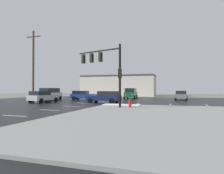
# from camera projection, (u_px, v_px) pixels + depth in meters

# --- Properties ---
(ground_plane) EXTENTS (120.00, 120.00, 0.00)m
(ground_plane) POSITION_uv_depth(u_px,v_px,m) (93.00, 103.00, 27.14)
(ground_plane) COLOR slate
(road_asphalt) EXTENTS (44.00, 44.00, 0.02)m
(road_asphalt) POSITION_uv_depth(u_px,v_px,m) (93.00, 103.00, 27.14)
(road_asphalt) COLOR black
(road_asphalt) RESTS_ON ground_plane
(sidewalk_corner) EXTENTS (18.00, 18.00, 0.14)m
(sidewalk_corner) POSITION_uv_depth(u_px,v_px,m) (201.00, 119.00, 12.11)
(sidewalk_corner) COLOR gray
(sidewalk_corner) RESTS_ON ground_plane
(snow_strip_curbside) EXTENTS (4.00, 1.60, 0.06)m
(snow_strip_curbside) POSITION_uv_depth(u_px,v_px,m) (122.00, 105.00, 21.83)
(snow_strip_curbside) COLOR white
(snow_strip_curbside) RESTS_ON sidewalk_corner
(lane_markings) EXTENTS (36.15, 36.15, 0.01)m
(lane_markings) POSITION_uv_depth(u_px,v_px,m) (98.00, 104.00, 25.46)
(lane_markings) COLOR silver
(lane_markings) RESTS_ON road_asphalt
(traffic_signal_mast) EXTENTS (5.14, 1.82, 6.02)m
(traffic_signal_mast) POSITION_uv_depth(u_px,v_px,m) (105.00, 65.00, 20.07)
(traffic_signal_mast) COLOR black
(traffic_signal_mast) RESTS_ON sidewalk_corner
(fire_hydrant) EXTENTS (0.48, 0.26, 0.79)m
(fire_hydrant) POSITION_uv_depth(u_px,v_px,m) (130.00, 103.00, 18.95)
(fire_hydrant) COLOR red
(fire_hydrant) RESTS_ON sidewalk_corner
(strip_building_background) EXTENTS (20.30, 8.00, 5.75)m
(strip_building_background) POSITION_uv_depth(u_px,v_px,m) (119.00, 86.00, 56.99)
(strip_building_background) COLOR beige
(strip_building_background) RESTS_ON ground_plane
(sedan_silver) EXTENTS (2.28, 4.64, 1.58)m
(sedan_silver) POSITION_uv_depth(u_px,v_px,m) (43.00, 96.00, 27.82)
(sedan_silver) COLOR #B7BABF
(sedan_silver) RESTS_ON road_asphalt
(sedan_navy) EXTENTS (4.63, 2.27, 1.58)m
(sedan_navy) POSITION_uv_depth(u_px,v_px,m) (105.00, 97.00, 26.73)
(sedan_navy) COLOR #141E47
(sedan_navy) RESTS_ON road_asphalt
(sedan_grey) EXTENTS (2.19, 4.60, 1.58)m
(sedan_grey) POSITION_uv_depth(u_px,v_px,m) (181.00, 95.00, 34.55)
(sedan_grey) COLOR slate
(sedan_grey) RESTS_ON road_asphalt
(suv_white) EXTENTS (2.21, 4.86, 2.03)m
(suv_white) POSITION_uv_depth(u_px,v_px,m) (50.00, 94.00, 33.92)
(suv_white) COLOR white
(suv_white) RESTS_ON road_asphalt
(suv_green) EXTENTS (2.36, 4.91, 2.03)m
(suv_green) POSITION_uv_depth(u_px,v_px,m) (131.00, 93.00, 39.15)
(suv_green) COLOR #195933
(suv_green) RESTS_ON road_asphalt
(sedan_blue) EXTENTS (4.68, 2.42, 1.58)m
(sedan_blue) POSITION_uv_depth(u_px,v_px,m) (83.00, 95.00, 34.13)
(sedan_blue) COLOR navy
(sedan_blue) RESTS_ON road_asphalt
(utility_pole_mid) EXTENTS (2.20, 0.28, 9.88)m
(utility_pole_mid) POSITION_uv_depth(u_px,v_px,m) (33.00, 65.00, 27.53)
(utility_pole_mid) COLOR brown
(utility_pole_mid) RESTS_ON ground_plane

